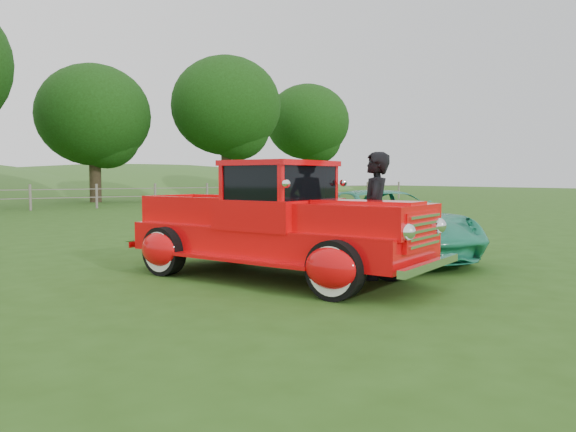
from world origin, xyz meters
TOP-DOWN VIEW (x-y plane):
  - ground at (0.00, 0.00)m, footprint 140.00×140.00m
  - fence_line at (0.00, 22.00)m, footprint 48.00×0.12m
  - tree_near_east at (5.00, 29.00)m, footprint 6.80×6.80m
  - tree_mid_east at (13.00, 27.00)m, footprint 7.20×7.20m
  - tree_far_east at (22.00, 30.00)m, footprint 6.60×6.60m
  - red_pickup at (-0.40, 1.24)m, footprint 3.37×5.28m
  - teal_sedan at (2.51, 1.97)m, footprint 3.36×5.03m
  - man at (0.77, 0.36)m, footprint 0.82×0.81m

SIDE VIEW (x-z plane):
  - ground at x=0.00m, z-range 0.00..0.00m
  - fence_line at x=0.00m, z-range 0.00..1.20m
  - teal_sedan at x=2.51m, z-range 0.00..1.28m
  - red_pickup at x=-0.40m, z-range -0.09..1.69m
  - man at x=0.77m, z-range 0.00..1.91m
  - tree_near_east at x=5.00m, z-range 1.08..9.41m
  - tree_far_east at x=22.00m, z-range 1.43..10.29m
  - tree_mid_east at x=13.00m, z-range 1.45..10.89m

